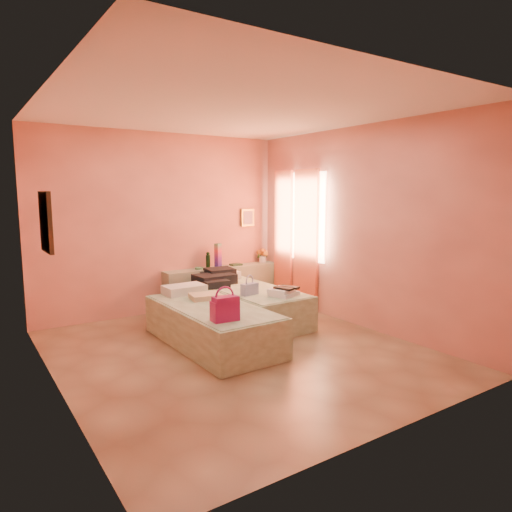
{
  "coord_description": "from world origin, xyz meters",
  "views": [
    {
      "loc": [
        -2.73,
        -4.48,
        1.89
      ],
      "look_at": [
        0.82,
        0.85,
        0.99
      ],
      "focal_mm": 32.0,
      "sensor_mm": 36.0,
      "label": 1
    }
  ],
  "objects_px": {
    "bed_left": "(212,325)",
    "blue_handbag": "(250,289)",
    "towel_stack": "(284,292)",
    "bed_right": "(248,304)",
    "flower_vase": "(263,254)",
    "headboard_ledge": "(223,286)",
    "green_book": "(236,265)",
    "water_bottle": "(208,261)",
    "magenta_handbag": "(225,308)"
  },
  "relations": [
    {
      "from": "bed_left",
      "to": "blue_handbag",
      "type": "relative_size",
      "value": 8.12
    },
    {
      "from": "towel_stack",
      "to": "bed_left",
      "type": "bearing_deg",
      "value": 176.95
    },
    {
      "from": "bed_right",
      "to": "flower_vase",
      "type": "height_order",
      "value": "flower_vase"
    },
    {
      "from": "headboard_ledge",
      "to": "green_book",
      "type": "bearing_deg",
      "value": -0.3
    },
    {
      "from": "green_book",
      "to": "towel_stack",
      "type": "relative_size",
      "value": 0.55
    },
    {
      "from": "water_bottle",
      "to": "towel_stack",
      "type": "distance_m",
      "value": 1.78
    },
    {
      "from": "headboard_ledge",
      "to": "flower_vase",
      "type": "height_order",
      "value": "flower_vase"
    },
    {
      "from": "water_bottle",
      "to": "magenta_handbag",
      "type": "bearing_deg",
      "value": -113.76
    },
    {
      "from": "magenta_handbag",
      "to": "blue_handbag",
      "type": "relative_size",
      "value": 1.18
    },
    {
      "from": "flower_vase",
      "to": "magenta_handbag",
      "type": "bearing_deg",
      "value": -131.88
    },
    {
      "from": "bed_left",
      "to": "water_bottle",
      "type": "height_order",
      "value": "water_bottle"
    },
    {
      "from": "bed_right",
      "to": "towel_stack",
      "type": "xyz_separation_m",
      "value": [
        0.13,
        -0.71,
        0.3
      ]
    },
    {
      "from": "bed_left",
      "to": "magenta_handbag",
      "type": "xyz_separation_m",
      "value": [
        -0.2,
        -0.67,
        0.39
      ]
    },
    {
      "from": "bed_right",
      "to": "flower_vase",
      "type": "distance_m",
      "value": 1.58
    },
    {
      "from": "headboard_ledge",
      "to": "towel_stack",
      "type": "distance_m",
      "value": 1.77
    },
    {
      "from": "bed_left",
      "to": "blue_handbag",
      "type": "distance_m",
      "value": 0.82
    },
    {
      "from": "green_book",
      "to": "blue_handbag",
      "type": "bearing_deg",
      "value": -115.76
    },
    {
      "from": "green_book",
      "to": "magenta_handbag",
      "type": "height_order",
      "value": "magenta_handbag"
    },
    {
      "from": "bed_left",
      "to": "water_bottle",
      "type": "relative_size",
      "value": 7.86
    },
    {
      "from": "headboard_ledge",
      "to": "water_bottle",
      "type": "distance_m",
      "value": 0.53
    },
    {
      "from": "bed_right",
      "to": "green_book",
      "type": "distance_m",
      "value": 1.21
    },
    {
      "from": "blue_handbag",
      "to": "towel_stack",
      "type": "xyz_separation_m",
      "value": [
        0.36,
        -0.3,
        -0.03
      ]
    },
    {
      "from": "flower_vase",
      "to": "water_bottle",
      "type": "bearing_deg",
      "value": -178.03
    },
    {
      "from": "magenta_handbag",
      "to": "blue_handbag",
      "type": "height_order",
      "value": "magenta_handbag"
    },
    {
      "from": "green_book",
      "to": "bed_right",
      "type": "bearing_deg",
      "value": -113.57
    },
    {
      "from": "bed_left",
      "to": "magenta_handbag",
      "type": "height_order",
      "value": "magenta_handbag"
    },
    {
      "from": "flower_vase",
      "to": "magenta_handbag",
      "type": "relative_size",
      "value": 1.01
    },
    {
      "from": "towel_stack",
      "to": "bed_right",
      "type": "bearing_deg",
      "value": 100.24
    },
    {
      "from": "headboard_ledge",
      "to": "green_book",
      "type": "height_order",
      "value": "green_book"
    },
    {
      "from": "headboard_ledge",
      "to": "green_book",
      "type": "distance_m",
      "value": 0.43
    },
    {
      "from": "water_bottle",
      "to": "blue_handbag",
      "type": "height_order",
      "value": "water_bottle"
    },
    {
      "from": "flower_vase",
      "to": "headboard_ledge",
      "type": "bearing_deg",
      "value": -177.59
    },
    {
      "from": "water_bottle",
      "to": "flower_vase",
      "type": "distance_m",
      "value": 1.12
    },
    {
      "from": "water_bottle",
      "to": "blue_handbag",
      "type": "distance_m",
      "value": 1.48
    },
    {
      "from": "flower_vase",
      "to": "green_book",
      "type": "bearing_deg",
      "value": -176.37
    },
    {
      "from": "water_bottle",
      "to": "flower_vase",
      "type": "xyz_separation_m",
      "value": [
        1.11,
        0.04,
        0.02
      ]
    },
    {
      "from": "bed_left",
      "to": "flower_vase",
      "type": "distance_m",
      "value": 2.67
    },
    {
      "from": "water_bottle",
      "to": "towel_stack",
      "type": "height_order",
      "value": "water_bottle"
    },
    {
      "from": "water_bottle",
      "to": "green_book",
      "type": "distance_m",
      "value": 0.54
    },
    {
      "from": "headboard_ledge",
      "to": "blue_handbag",
      "type": "bearing_deg",
      "value": -105.48
    },
    {
      "from": "bed_left",
      "to": "water_bottle",
      "type": "xyz_separation_m",
      "value": [
        0.84,
        1.7,
        0.53
      ]
    },
    {
      "from": "water_bottle",
      "to": "magenta_handbag",
      "type": "distance_m",
      "value": 2.59
    },
    {
      "from": "bed_left",
      "to": "flower_vase",
      "type": "relative_size",
      "value": 6.82
    },
    {
      "from": "headboard_ledge",
      "to": "bed_right",
      "type": "bearing_deg",
      "value": -99.16
    },
    {
      "from": "blue_handbag",
      "to": "water_bottle",
      "type": "bearing_deg",
      "value": 76.0
    },
    {
      "from": "headboard_ledge",
      "to": "towel_stack",
      "type": "relative_size",
      "value": 5.86
    },
    {
      "from": "magenta_handbag",
      "to": "bed_right",
      "type": "bearing_deg",
      "value": 53.38
    },
    {
      "from": "blue_handbag",
      "to": "green_book",
      "type": "bearing_deg",
      "value": 56.71
    },
    {
      "from": "magenta_handbag",
      "to": "towel_stack",
      "type": "xyz_separation_m",
      "value": [
        1.27,
        0.61,
        -0.09
      ]
    },
    {
      "from": "green_book",
      "to": "blue_handbag",
      "type": "height_order",
      "value": "green_book"
    }
  ]
}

